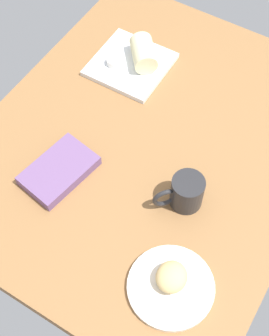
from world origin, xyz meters
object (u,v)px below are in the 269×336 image
Objects in this scene: round_plate at (171,287)px; square_plate at (130,64)px; sauce_cup at (114,61)px; book_stack at (59,171)px; breakfast_wrap at (144,53)px; coffee_mug at (185,192)px; scone_pastry at (172,277)px.

round_plate is 0.92× the size of square_plate.
round_plate is at bearing -136.74° from sauce_cup.
round_plate is 42.44cm from book_stack.
sauce_cup reaches higher than book_stack.
breakfast_wrap is 49.10cm from coffee_mug.
breakfast_wrap is at bearing 43.23° from coffee_mug.
coffee_mug reaches higher than sauce_cup.
square_plate is at bearing 47.84° from coffee_mug.
square_plate is 1.98× the size of breakfast_wrap.
breakfast_wrap is at bearing -52.26° from sauce_cup.
round_plate is 1.79× the size of coffee_mug.
coffee_mug is (-30.24, -40.77, 2.04)cm from sauce_cup.
scone_pastry is 70.06cm from square_plate.
scone_pastry is 70.33cm from sauce_cup.
sauce_cup is (-3.07, 3.97, 1.97)cm from square_plate.
breakfast_wrap reaches higher than book_stack.
square_plate is 5.39cm from sauce_cup.
breakfast_wrap is at bearing 36.01° from round_plate.
square_plate is 1.04× the size of book_stack.
scone_pastry is 1.75× the size of sauce_cup.
book_stack is at bearing -174.22° from square_plate.
breakfast_wrap reaches higher than round_plate.
coffee_mug is at bearing 20.73° from round_plate.
scone_pastry is 22.14cm from coffee_mug.
sauce_cup is at bearing 53.43° from coffee_mug.
round_plate is 0.96× the size of book_stack.
scone_pastry is 0.36× the size of square_plate.
square_plate is at bearing 5.78° from book_stack.
sauce_cup is 50.80cm from coffee_mug.
book_stack is at bearing -128.86° from breakfast_wrap.
square_plate is at bearing 39.24° from round_plate.
sauce_cup is 0.21× the size of book_stack.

